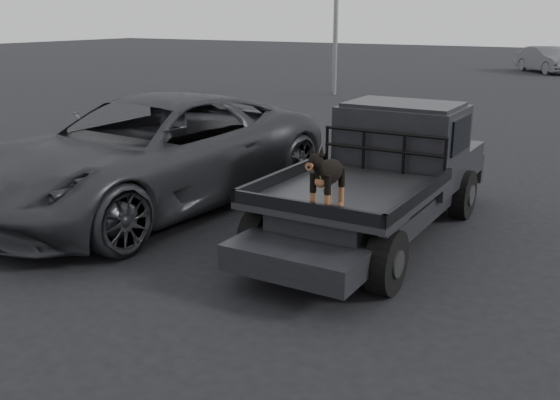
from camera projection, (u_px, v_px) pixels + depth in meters
The scene contains 7 objects.
ground at pixel (320, 298), 6.96m from camera, with size 120.00×120.00×0.00m, color black.
flatbed_ute at pixel (376, 206), 8.78m from camera, with size 2.00×5.40×0.92m, color black, non-canonical shape.
ute_cab at pixel (402, 132), 9.31m from camera, with size 1.72×1.30×0.88m, color black, non-canonical shape.
headache_rack at pixel (383, 152), 8.74m from camera, with size 1.80×0.08×0.55m, color black, non-canonical shape.
dog at pixel (328, 177), 6.99m from camera, with size 0.32×0.60×0.74m, color black, non-canonical shape.
parked_suv at pixel (151, 153), 10.09m from camera, with size 2.98×6.45×1.79m, color #2F3034.
distant_car_a at pixel (546, 60), 33.93m from camera, with size 1.47×4.23×1.39m, color #4D4E53.
Camera 1 is at (2.85, -5.70, 3.04)m, focal length 40.00 mm.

